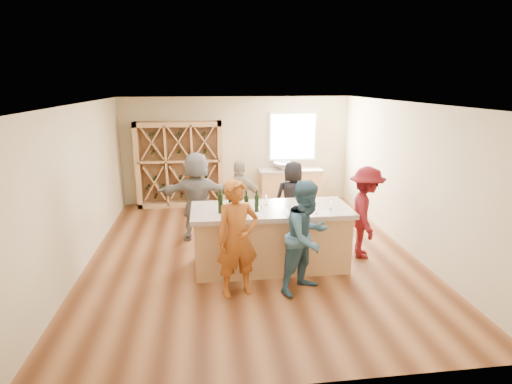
{
  "coord_description": "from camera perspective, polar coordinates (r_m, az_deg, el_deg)",
  "views": [
    {
      "loc": [
        -0.8,
        -7.01,
        3.16
      ],
      "look_at": [
        0.1,
        0.2,
        1.15
      ],
      "focal_mm": 28.0,
      "sensor_mm": 36.0,
      "label": 1
    }
  ],
  "objects": [
    {
      "name": "wine_bottle_e",
      "position": [
        6.59,
        0.1,
        -1.65
      ],
      "size": [
        0.08,
        0.08,
        0.28
      ],
      "primitive_type": "cylinder",
      "rotation": [
        0.0,
        0.0,
        0.18
      ],
      "color": "black",
      "rests_on": "tasting_counter_top"
    },
    {
      "name": "person_far_mid",
      "position": [
        8.09,
        -2.25,
        -1.27
      ],
      "size": [
        1.08,
        0.77,
        1.66
      ],
      "primitive_type": "imported",
      "rotation": [
        0.0,
        0.0,
        2.84
      ],
      "color": "gray",
      "rests_on": "floor"
    },
    {
      "name": "wine_bottle_a",
      "position": [
        6.54,
        -5.1,
        -1.63
      ],
      "size": [
        0.09,
        0.09,
        0.33
      ],
      "primitive_type": "cylinder",
      "rotation": [
        0.0,
        0.0,
        0.08
      ],
      "color": "black",
      "rests_on": "tasting_counter_top"
    },
    {
      "name": "back_counter_top",
      "position": [
        10.69,
        4.93,
        3.13
      ],
      "size": [
        1.7,
        0.62,
        0.06
      ],
      "primitive_type": "cube",
      "color": "#A49586",
      "rests_on": "back_counter_base"
    },
    {
      "name": "back_counter_base",
      "position": [
        10.8,
        4.88,
        0.75
      ],
      "size": [
        1.6,
        0.58,
        0.86
      ],
      "primitive_type": "cube",
      "color": "tan",
      "rests_on": "floor"
    },
    {
      "name": "wall_left",
      "position": [
        7.57,
        -24.18,
        0.64
      ],
      "size": [
        0.1,
        7.0,
        2.8
      ],
      "primitive_type": "cube",
      "color": "#C7B790",
      "rests_on": "ground"
    },
    {
      "name": "wall_right",
      "position": [
        8.19,
        21.14,
        2.0
      ],
      "size": [
        0.1,
        7.0,
        2.8
      ],
      "primitive_type": "cube",
      "color": "#C7B790",
      "rests_on": "ground"
    },
    {
      "name": "wine_bottle_c",
      "position": [
        6.66,
        -2.92,
        -1.48
      ],
      "size": [
        0.07,
        0.07,
        0.28
      ],
      "primitive_type": "cylinder",
      "rotation": [
        0.0,
        0.0,
        0.05
      ],
      "color": "black",
      "rests_on": "tasting_counter_top"
    },
    {
      "name": "person_far_left",
      "position": [
        8.18,
        -8.38,
        -0.62
      ],
      "size": [
        1.76,
        0.81,
        1.84
      ],
      "primitive_type": "imported",
      "rotation": [
        0.0,
        0.0,
        3.02
      ],
      "color": "slate",
      "rests_on": "floor"
    },
    {
      "name": "floor",
      "position": [
        7.75,
        -0.56,
        -9.0
      ],
      "size": [
        6.0,
        7.0,
        0.1
      ],
      "primitive_type": "cube",
      "color": "brown",
      "rests_on": "ground"
    },
    {
      "name": "tasting_menu_a",
      "position": [
        6.43,
        -0.1,
        -3.39
      ],
      "size": [
        0.26,
        0.33,
        0.0
      ],
      "primitive_type": "cube",
      "rotation": [
        0.0,
        0.0,
        0.09
      ],
      "color": "white",
      "rests_on": "tasting_counter_top"
    },
    {
      "name": "ceiling",
      "position": [
        7.06,
        -0.62,
        12.95
      ],
      "size": [
        6.0,
        7.0,
        0.1
      ],
      "primitive_type": "cube",
      "color": "white",
      "rests_on": "ground"
    },
    {
      "name": "tasting_counter_top",
      "position": [
        6.84,
        2.17,
        -2.61
      ],
      "size": [
        2.72,
        1.12,
        0.08
      ],
      "primitive_type": "cube",
      "color": "#A49586",
      "rests_on": "tasting_counter_base"
    },
    {
      "name": "wine_glass_f",
      "position": [
        6.98,
        1.51,
        -1.1
      ],
      "size": [
        0.07,
        0.07,
        0.18
      ],
      "primitive_type": "cone",
      "color": "white",
      "rests_on": "tasting_counter_top"
    },
    {
      "name": "person_server",
      "position": [
        7.57,
        15.36,
        -2.85
      ],
      "size": [
        0.78,
        1.2,
        1.7
      ],
      "primitive_type": "imported",
      "rotation": [
        0.0,
        0.0,
        1.31
      ],
      "color": "#590F14",
      "rests_on": "floor"
    },
    {
      "name": "wine_glass_b",
      "position": [
        6.37,
        4.63,
        -2.8
      ],
      "size": [
        0.07,
        0.07,
        0.17
      ],
      "primitive_type": "cone",
      "rotation": [
        0.0,
        0.0,
        -0.14
      ],
      "color": "white",
      "rests_on": "tasting_counter_top"
    },
    {
      "name": "window_pane",
      "position": [
        10.79,
        5.3,
        7.88
      ],
      "size": [
        1.18,
        0.01,
        1.18
      ],
      "primitive_type": "cube",
      "color": "white",
      "rests_on": "wall_back"
    },
    {
      "name": "tasting_menu_b",
      "position": [
        6.5,
        5.14,
        -3.24
      ],
      "size": [
        0.3,
        0.35,
        0.0
      ],
      "primitive_type": "cube",
      "rotation": [
        0.0,
        0.0,
        0.32
      ],
      "color": "white",
      "rests_on": "tasting_counter_top"
    },
    {
      "name": "wine_glass_c",
      "position": [
        6.58,
        8.73,
        -2.42
      ],
      "size": [
        0.06,
        0.06,
        0.16
      ],
      "primitive_type": "cone",
      "rotation": [
        0.0,
        0.0,
        0.01
      ],
      "color": "white",
      "rests_on": "tasting_counter_top"
    },
    {
      "name": "tasting_counter_base",
      "position": [
        7.02,
        2.12,
        -6.8
      ],
      "size": [
        2.6,
        1.0,
        1.0
      ],
      "primitive_type": "cube",
      "color": "tan",
      "rests_on": "floor"
    },
    {
      "name": "wine_glass_e",
      "position": [
        6.84,
        10.67,
        -1.8
      ],
      "size": [
        0.08,
        0.08,
        0.16
      ],
      "primitive_type": "cone",
      "rotation": [
        0.0,
        0.0,
        -0.34
      ],
      "color": "white",
      "rests_on": "tasting_counter_top"
    },
    {
      "name": "wine_glass_d",
      "position": [
        6.77,
        5.83,
        -1.68
      ],
      "size": [
        0.09,
        0.09,
        0.19
      ],
      "primitive_type": "cone",
      "rotation": [
        0.0,
        0.0,
        0.22
      ],
      "color": "white",
      "rests_on": "tasting_counter_top"
    },
    {
      "name": "person_near_left",
      "position": [
        5.99,
        -2.67,
        -6.69
      ],
      "size": [
        0.75,
        0.62,
        1.81
      ],
      "primitive_type": "imported",
      "rotation": [
        0.0,
        0.0,
        0.24
      ],
      "color": "#994C19",
      "rests_on": "floor"
    },
    {
      "name": "person_far_right",
      "position": [
        8.41,
        5.27,
        -0.93
      ],
      "size": [
        0.8,
        0.54,
        1.59
      ],
      "primitive_type": "imported",
      "rotation": [
        0.0,
        0.0,
        3.1
      ],
      "color": "black",
      "rests_on": "floor"
    },
    {
      "name": "wine_bottle_d",
      "position": [
        6.49,
        -1.38,
        -1.84
      ],
      "size": [
        0.09,
        0.09,
        0.3
      ],
      "primitive_type": "cylinder",
      "rotation": [
        0.0,
        0.0,
        -0.33
      ],
      "color": "black",
      "rests_on": "tasting_counter_top"
    },
    {
      "name": "sink",
      "position": [
        10.62,
        3.89,
        3.76
      ],
      "size": [
        0.54,
        0.54,
        0.19
      ],
      "primitive_type": "imported",
      "color": "silver",
      "rests_on": "back_counter_top"
    },
    {
      "name": "wine_rack",
      "position": [
        10.51,
        -10.82,
        3.87
      ],
      "size": [
        2.2,
        0.45,
        2.2
      ],
      "primitive_type": "cube",
      "color": "tan",
      "rests_on": "floor"
    },
    {
      "name": "person_near_right",
      "position": [
        6.14,
        7.29,
        -6.4
      ],
      "size": [
        0.98,
        0.88,
        1.77
      ],
      "primitive_type": "imported",
      "rotation": [
        0.0,
        0.0,
        0.61
      ],
      "color": "#335972",
      "rests_on": "floor"
    },
    {
      "name": "window_frame",
      "position": [
        10.82,
        5.26,
        7.9
      ],
      "size": [
        1.3,
        0.06,
        1.3
      ],
      "primitive_type": "cube",
      "color": "white",
      "rests_on": "wall_back"
    },
    {
      "name": "wine_glass_a",
      "position": [
        6.36,
        0.55,
        -2.83
      ],
      "size": [
        0.07,
        0.07,
        0.17
      ],
      "primitive_type": "cone",
      "rotation": [
        0.0,
        0.0,
        0.16
      ],
      "color": "white",
      "rests_on": "tasting_counter_top"
    },
    {
      "name": "faucet",
      "position": [
        10.79,
        3.72,
        4.25
      ],
      "size": [
        0.02,
        0.02,
        0.3
      ],
      "primitive_type": "cylinder",
      "color": "silver",
      "rests_on": "back_counter_top"
    },
    {
      "name": "wall_front",
      "position": [
        3.96,
        5.4,
        -10.94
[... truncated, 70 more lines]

